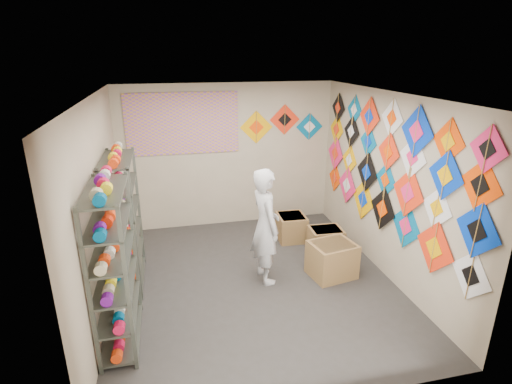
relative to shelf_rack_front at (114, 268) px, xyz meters
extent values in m
plane|color=#2E2B28|center=(1.78, 0.85, -0.95)|extent=(4.50, 4.50, 0.00)
plane|color=tan|center=(1.78, 3.10, 0.40)|extent=(4.00, 0.00, 4.00)
plane|color=tan|center=(1.78, -1.40, 0.40)|extent=(4.00, 0.00, 4.00)
plane|color=tan|center=(-0.22, 0.85, 0.40)|extent=(0.00, 4.50, 4.50)
plane|color=tan|center=(3.78, 0.85, 0.40)|extent=(0.00, 4.50, 4.50)
plane|color=slate|center=(1.78, 0.85, 1.75)|extent=(4.50, 4.50, 0.00)
cube|color=#4C5147|center=(0.00, 0.00, 0.00)|extent=(0.40, 1.10, 1.90)
cube|color=#4C5147|center=(0.00, 1.30, 0.00)|extent=(0.40, 1.10, 1.90)
cylinder|color=#E01042|center=(0.00, -0.48, 0.09)|extent=(0.12, 0.10, 0.12)
cylinder|color=#FA3D0D|center=(0.00, -0.29, 0.09)|extent=(0.12, 0.10, 0.12)
cylinder|color=yellow|center=(0.00, -0.10, 0.09)|extent=(0.12, 0.10, 0.12)
cylinder|color=silver|center=(0.00, 0.10, 0.09)|extent=(0.12, 0.10, 0.12)
cylinder|color=red|center=(0.00, 0.29, 0.09)|extent=(0.12, 0.10, 0.12)
cylinder|color=#68108C|center=(0.00, 0.48, 0.09)|extent=(0.12, 0.10, 0.12)
cylinder|color=beige|center=(0.00, 0.82, 0.09)|extent=(0.12, 0.10, 0.12)
cylinder|color=#005585|center=(0.00, 1.01, 0.09)|extent=(0.12, 0.10, 0.12)
cylinder|color=#E01042|center=(0.00, 1.20, 0.09)|extent=(0.12, 0.10, 0.12)
cylinder|color=#FA3D0D|center=(0.00, 1.40, 0.09)|extent=(0.12, 0.10, 0.12)
cylinder|color=yellow|center=(0.00, 1.59, 0.09)|extent=(0.12, 0.10, 0.12)
cylinder|color=silver|center=(0.00, 1.78, 0.09)|extent=(0.12, 0.10, 0.12)
cube|color=silver|center=(3.77, -1.01, -0.01)|extent=(0.02, 0.60, 0.60)
cube|color=red|center=(3.75, -0.40, 0.02)|extent=(0.02, 0.70, 0.70)
cube|color=#015F92|center=(3.77, 0.23, 0.02)|extent=(0.03, 0.66, 0.66)
cube|color=black|center=(3.75, 0.83, 0.04)|extent=(0.04, 0.67, 0.67)
cube|color=#F1A800|center=(3.77, 1.47, -0.03)|extent=(0.03, 0.71, 0.71)
cube|color=#EF1F61|center=(3.75, 2.05, 0.02)|extent=(0.01, 0.67, 0.67)
cube|color=#FD4100|center=(3.77, 2.61, -0.01)|extent=(0.03, 0.53, 0.53)
cube|color=#0334C4|center=(3.75, -0.99, 0.51)|extent=(0.03, 0.64, 0.64)
cube|color=silver|center=(3.77, -0.32, 0.50)|extent=(0.03, 0.54, 0.54)
cube|color=red|center=(3.75, 0.27, 0.50)|extent=(0.04, 0.69, 0.69)
cube|color=#015F92|center=(3.77, 0.86, 0.49)|extent=(0.01, 0.55, 0.55)
cube|color=black|center=(3.75, 1.40, 0.45)|extent=(0.01, 0.65, 0.65)
cube|color=#F1A800|center=(3.77, 2.07, 0.48)|extent=(0.04, 0.54, 0.54)
cube|color=#EF1F61|center=(3.75, 2.63, 0.46)|extent=(0.03, 0.64, 0.64)
cube|color=#FD4100|center=(3.77, -0.90, 0.98)|extent=(0.03, 0.58, 0.58)
cube|color=#0334C4|center=(3.75, -0.39, 0.93)|extent=(0.02, 0.60, 0.60)
cube|color=silver|center=(3.77, 0.29, 0.98)|extent=(0.03, 0.58, 0.58)
cube|color=red|center=(3.75, 0.84, 0.92)|extent=(0.01, 0.56, 0.56)
cube|color=#015F92|center=(3.77, 1.48, 0.93)|extent=(0.01, 0.51, 0.51)
cube|color=black|center=(3.75, 2.05, 0.99)|extent=(0.03, 0.55, 0.55)
cube|color=#F1A800|center=(3.77, 2.69, 0.91)|extent=(0.03, 0.56, 0.56)
cube|color=#EF1F61|center=(3.75, -0.92, 1.36)|extent=(0.01, 0.50, 0.50)
cube|color=#FD4100|center=(3.77, -0.32, 1.31)|extent=(0.01, 0.55, 0.55)
cube|color=#0334C4|center=(3.75, 0.25, 1.32)|extent=(0.01, 0.68, 0.68)
cube|color=silver|center=(3.77, 0.87, 1.39)|extent=(0.02, 0.55, 0.55)
cube|color=red|center=(3.75, 1.48, 1.32)|extent=(0.01, 0.61, 0.61)
cube|color=#015F92|center=(3.77, 2.04, 1.35)|extent=(0.03, 0.51, 0.51)
cube|color=black|center=(3.75, 2.64, 1.31)|extent=(0.02, 0.52, 0.52)
cube|color=#F1A800|center=(2.33, 3.09, 0.93)|extent=(0.62, 0.02, 0.62)
cube|color=red|center=(2.88, 3.09, 1.05)|extent=(0.58, 0.02, 0.58)
cube|color=#015F92|center=(3.38, 3.09, 0.90)|extent=(0.53, 0.02, 0.53)
cube|color=purple|center=(0.98, 3.08, 1.05)|extent=(2.00, 0.01, 1.10)
imported|color=silver|center=(1.96, 0.91, -0.09)|extent=(0.74, 0.58, 1.72)
cube|color=olive|center=(2.97, 0.77, -0.68)|extent=(0.72, 0.64, 0.53)
cube|color=olive|center=(3.15, 1.47, -0.73)|extent=(0.55, 0.46, 0.44)
cube|color=olive|center=(2.75, 2.10, -0.72)|extent=(0.50, 0.55, 0.46)
camera|label=1|loc=(0.66, -4.15, 2.27)|focal=28.00mm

